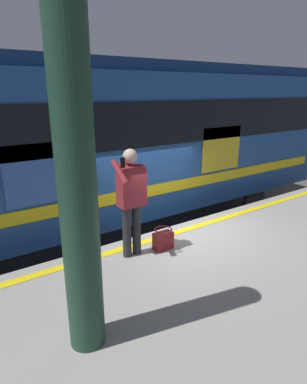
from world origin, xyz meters
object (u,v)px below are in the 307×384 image
Objects in this scene: train_carriage at (111,138)px; handbag at (163,240)px; passenger at (131,194)px; station_column at (77,183)px.

handbag is at bearing 77.59° from train_carriage.
train_carriage reaches higher than handbag.
passenger is at bearing 67.51° from train_carriage.
station_column is (2.59, 4.28, 0.29)m from train_carriage.
station_column is at bearing 58.86° from train_carriage.
train_carriage is at bearing -102.41° from handbag.
station_column is at bearing 33.13° from handbag.
passenger is (1.20, 2.89, -0.45)m from train_carriage.
handbag is (0.67, 3.03, -1.31)m from train_carriage.
station_column is at bearing 44.99° from passenger.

